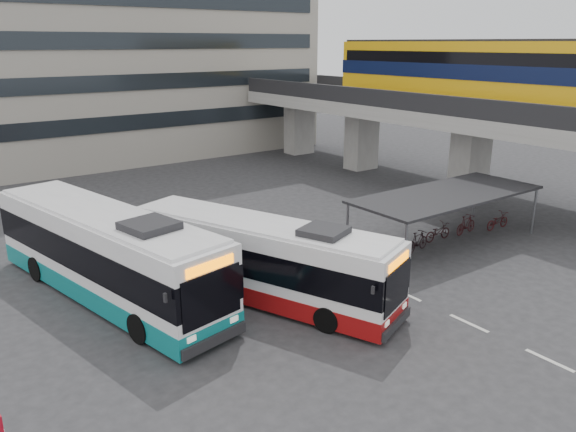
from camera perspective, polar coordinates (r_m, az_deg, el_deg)
ground at (r=21.17m, az=7.18°, el=-9.57°), size 120.00×120.00×0.00m
viaduct at (r=38.67m, az=15.63°, el=11.78°), size 8.00×32.00×9.68m
bike_shelter at (r=28.43m, az=15.72°, el=0.28°), size 10.00×4.00×2.54m
office_block at (r=53.25m, az=-15.99°, el=19.85°), size 30.00×15.00×25.00m
road_markings at (r=21.16m, az=17.90°, el=-10.33°), size 0.15×7.60×0.01m
bus_main at (r=21.57m, az=-2.91°, el=-4.45°), size 6.38×11.29×3.31m
bus_teal at (r=22.66m, az=-17.98°, el=-3.72°), size 5.13×12.82×3.71m
pedestrian at (r=21.65m, az=-16.04°, el=-6.79°), size 0.69×0.81×1.86m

